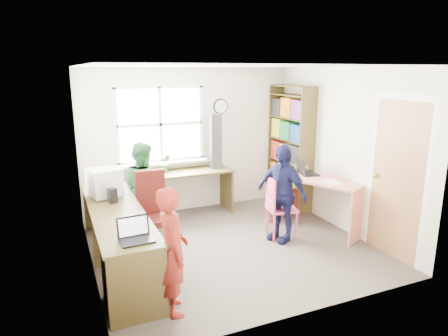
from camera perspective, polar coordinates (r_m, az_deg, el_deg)
name	(u,v)px	position (r m, az deg, el deg)	size (l,w,h in m)	color
room	(229,158)	(5.27, 0.77, 1.41)	(3.64, 3.44, 2.44)	#433C34
l_desk	(138,239)	(4.78, -12.13, -9.84)	(2.38, 2.95, 0.75)	#504120
right_desk	(317,192)	(6.13, 13.17, -3.32)	(1.17, 1.53, 0.80)	#E38571
bookshelf	(290,150)	(7.02, 9.41, 2.56)	(0.30, 1.02, 2.10)	#504120
swivel_chair	(153,217)	(5.39, -10.05, -6.93)	(0.50, 0.50, 1.07)	black
wooden_chair	(277,205)	(5.75, 7.62, -5.27)	(0.45, 0.45, 0.89)	#CA4365
crt_monitor	(105,183)	(5.37, -16.65, -2.02)	(0.46, 0.43, 0.37)	silver
laptop_left	(135,235)	(4.01, -12.57, -9.27)	(0.34, 0.29, 0.22)	black
laptop_right	(305,171)	(6.21, 11.52, -0.37)	(0.35, 0.40, 0.24)	black
speaker_a	(113,196)	(5.12, -15.63, -3.82)	(0.12, 0.12, 0.19)	black
speaker_b	(107,182)	(5.74, -16.40, -1.91)	(0.12, 0.12, 0.20)	black
cd_tower	(215,141)	(6.63, -1.25, 3.83)	(0.19, 0.17, 0.90)	black
game_box	(297,168)	(6.47, 10.37, 0.02)	(0.33, 0.33, 0.06)	#B52916
paper_a	(130,220)	(4.52, -13.28, -7.28)	(0.31, 0.36, 0.00)	silver
paper_b	(333,182)	(5.88, 15.25, -1.93)	(0.24, 0.32, 0.00)	silver
potted_plant	(165,163)	(6.45, -8.39, 0.66)	(0.16, 0.13, 0.30)	#2E7538
person_red	(172,251)	(3.98, -7.37, -11.67)	(0.47, 0.31, 1.29)	maroon
person_green	(144,188)	(5.95, -11.37, -2.79)	(0.66, 0.51, 1.36)	#2A6934
person_navy	(281,193)	(5.60, 8.21, -3.60)	(0.80, 0.33, 1.37)	#12143A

